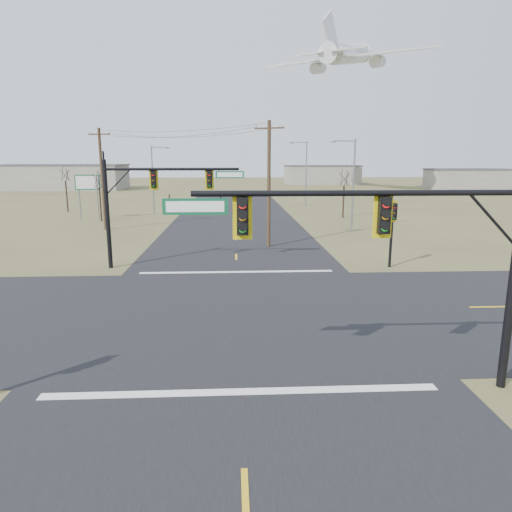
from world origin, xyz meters
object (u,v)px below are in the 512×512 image
(highway_sign, at_px, (88,187))
(streetlight_b, at_px, (305,170))
(utility_pole_near, at_px, (269,183))
(mast_arm_near, at_px, (387,234))
(mast_arm_far, at_px, (154,190))
(bare_tree_a, at_px, (99,179))
(bare_tree_c, at_px, (344,177))
(bare_tree_b, at_px, (65,174))
(utility_pole_far, at_px, (102,178))
(streetlight_a, at_px, (352,180))
(pedestal_signal_ne, at_px, (393,219))
(streetlight_c, at_px, (154,176))

(highway_sign, xyz_separation_m, streetlight_b, (27.47, 14.66, 1.64))
(utility_pole_near, distance_m, highway_sign, 26.56)
(mast_arm_near, relative_size, mast_arm_far, 1.17)
(bare_tree_a, relative_size, bare_tree_c, 0.98)
(mast_arm_near, height_order, mast_arm_far, mast_arm_far)
(bare_tree_a, height_order, bare_tree_b, bare_tree_b)
(utility_pole_far, relative_size, bare_tree_c, 1.61)
(streetlight_a, xyz_separation_m, bare_tree_a, (-26.26, 8.78, -0.19))
(mast_arm_near, distance_m, pedestal_signal_ne, 16.93)
(pedestal_signal_ne, height_order, bare_tree_b, bare_tree_b)
(pedestal_signal_ne, height_order, streetlight_a, streetlight_a)
(utility_pole_near, distance_m, streetlight_a, 11.30)
(highway_sign, bearing_deg, mast_arm_near, -73.81)
(mast_arm_near, height_order, pedestal_signal_ne, mast_arm_near)
(utility_pole_near, distance_m, utility_pole_far, 18.52)
(bare_tree_b, bearing_deg, highway_sign, -56.95)
(utility_pole_far, relative_size, bare_tree_a, 1.65)
(bare_tree_c, bearing_deg, bare_tree_a, -175.97)
(utility_pole_near, xyz_separation_m, highway_sign, (-19.55, 17.93, -1.38))
(mast_arm_far, relative_size, bare_tree_c, 1.44)
(mast_arm_far, xyz_separation_m, streetlight_a, (16.30, 14.19, -0.06))
(mast_arm_far, distance_m, bare_tree_c, 30.90)
(mast_arm_near, xyz_separation_m, bare_tree_c, (8.88, 41.62, -0.00))
(utility_pole_far, distance_m, streetlight_c, 13.24)
(mast_arm_near, height_order, utility_pole_far, utility_pole_far)
(bare_tree_b, bearing_deg, utility_pole_near, -46.46)
(streetlight_b, distance_m, bare_tree_a, 30.46)
(mast_arm_near, relative_size, bare_tree_a, 1.72)
(mast_arm_far, relative_size, utility_pole_near, 0.90)
(streetlight_c, bearing_deg, utility_pole_near, -62.84)
(utility_pole_near, height_order, streetlight_a, utility_pole_near)
(mast_arm_near, distance_m, utility_pole_far, 37.51)
(streetlight_b, bearing_deg, bare_tree_a, -158.01)
(streetlight_b, bearing_deg, bare_tree_c, -90.64)
(mast_arm_near, relative_size, highway_sign, 2.00)
(utility_pole_far, bearing_deg, pedestal_signal_ne, -37.33)
(streetlight_a, relative_size, bare_tree_a, 1.47)
(utility_pole_near, height_order, bare_tree_c, utility_pole_near)
(streetlight_b, relative_size, streetlight_c, 1.11)
(mast_arm_near, bearing_deg, streetlight_b, 82.51)
(utility_pole_near, height_order, utility_pole_far, utility_pole_far)
(bare_tree_c, bearing_deg, pedestal_signal_ne, -96.76)
(utility_pole_near, bearing_deg, streetlight_c, 119.14)
(utility_pole_far, height_order, bare_tree_a, utility_pole_far)
(streetlight_a, xyz_separation_m, streetlight_c, (-21.24, 15.40, -0.13))
(mast_arm_far, distance_m, bare_tree_a, 25.04)
(highway_sign, bearing_deg, bare_tree_b, 112.21)
(streetlight_a, xyz_separation_m, bare_tree_b, (-33.50, 18.85, 0.12))
(mast_arm_far, xyz_separation_m, utility_pole_far, (-7.83, 16.68, 0.12))
(mast_arm_far, relative_size, bare_tree_b, 1.40)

